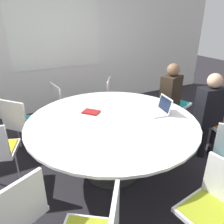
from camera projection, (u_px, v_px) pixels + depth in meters
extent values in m
plane|color=black|center=(112.00, 169.00, 2.98)|extent=(16.00, 16.00, 0.00)
cube|color=silver|center=(57.00, 45.00, 4.41)|extent=(8.00, 0.06, 2.70)
cube|color=white|center=(56.00, 35.00, 4.29)|extent=(1.80, 0.01, 1.30)
cylinder|color=#333333|center=(112.00, 169.00, 2.97)|extent=(0.75, 0.75, 0.02)
cylinder|color=#333333|center=(112.00, 146.00, 2.82)|extent=(0.16, 0.16, 0.71)
cylinder|color=white|center=(112.00, 121.00, 2.67)|extent=(2.07, 2.07, 0.03)
cube|color=silver|center=(219.00, 123.00, 3.25)|extent=(0.51, 0.49, 0.04)
cube|color=#E04C1E|center=(220.00, 121.00, 3.24)|extent=(0.44, 0.43, 0.01)
cube|color=silver|center=(213.00, 105.00, 3.33)|extent=(0.42, 0.10, 0.40)
cylinder|color=silver|center=(207.00, 138.00, 3.30)|extent=(0.02, 0.02, 0.43)
cube|color=silver|center=(176.00, 104.00, 3.91)|extent=(0.56, 0.55, 0.04)
cube|color=teal|center=(176.00, 103.00, 3.90)|extent=(0.49, 0.48, 0.01)
cube|color=silver|center=(167.00, 90.00, 3.94)|extent=(0.40, 0.17, 0.40)
cylinder|color=silver|center=(179.00, 113.00, 4.13)|extent=(0.02, 0.02, 0.43)
cylinder|color=silver|center=(169.00, 119.00, 3.89)|extent=(0.02, 0.02, 0.43)
cube|color=silver|center=(119.00, 101.00, 4.04)|extent=(0.59, 0.60, 0.04)
cube|color=#E04C1E|center=(119.00, 100.00, 4.03)|extent=(0.52, 0.53, 0.01)
cube|color=silver|center=(109.00, 90.00, 3.97)|extent=(0.25, 0.37, 0.40)
cylinder|color=silver|center=(120.00, 109.00, 4.30)|extent=(0.02, 0.02, 0.43)
cylinder|color=silver|center=(119.00, 117.00, 3.97)|extent=(0.02, 0.02, 0.43)
cube|color=silver|center=(68.00, 106.00, 3.83)|extent=(0.47, 0.49, 0.04)
cube|color=#E04C1E|center=(68.00, 105.00, 3.82)|extent=(0.41, 0.43, 0.01)
cube|color=silver|center=(56.00, 97.00, 3.64)|extent=(0.08, 0.42, 0.40)
cylinder|color=silver|center=(65.00, 115.00, 4.06)|extent=(0.02, 0.02, 0.43)
cylinder|color=silver|center=(73.00, 122.00, 3.79)|extent=(0.02, 0.02, 0.43)
cube|color=silver|center=(26.00, 123.00, 3.24)|extent=(0.61, 0.61, 0.04)
cube|color=teal|center=(25.00, 122.00, 3.23)|extent=(0.53, 0.53, 0.01)
cube|color=silver|center=(13.00, 115.00, 2.99)|extent=(0.30, 0.33, 0.40)
cylinder|color=silver|center=(19.00, 135.00, 3.40)|extent=(0.02, 0.02, 0.43)
cylinder|color=silver|center=(38.00, 139.00, 3.28)|extent=(0.02, 0.02, 0.43)
cylinder|color=silver|center=(17.00, 165.00, 2.72)|extent=(0.02, 0.02, 0.43)
cube|color=silver|center=(11.00, 213.00, 1.78)|extent=(0.58, 0.57, 0.04)
cube|color=#4C5156|center=(10.00, 211.00, 1.77)|extent=(0.51, 0.50, 0.01)
cube|color=silver|center=(20.00, 204.00, 1.59)|extent=(0.39, 0.21, 0.40)
cylinder|color=silver|center=(34.00, 218.00, 2.01)|extent=(0.02, 0.02, 0.43)
cube|color=silver|center=(210.00, 216.00, 1.76)|extent=(0.48, 0.49, 0.04)
cube|color=olive|center=(210.00, 213.00, 1.75)|extent=(0.42, 0.43, 0.01)
cylinder|color=silver|center=(187.00, 220.00, 1.99)|extent=(0.02, 0.02, 0.43)
cylinder|color=silver|center=(210.00, 183.00, 2.43)|extent=(0.02, 0.02, 0.43)
cylinder|color=black|center=(213.00, 140.00, 3.21)|extent=(0.10, 0.10, 0.47)
cylinder|color=black|center=(203.00, 142.00, 3.16)|extent=(0.10, 0.10, 0.47)
cube|color=black|center=(210.00, 107.00, 3.06)|extent=(0.39, 0.28, 0.55)
sphere|color=tan|center=(215.00, 81.00, 2.91)|extent=(0.20, 0.20, 0.20)
cylinder|color=#2D2319|center=(175.00, 120.00, 3.84)|extent=(0.10, 0.10, 0.47)
cylinder|color=#2D2319|center=(170.00, 123.00, 3.72)|extent=(0.10, 0.10, 0.47)
cube|color=#2D2319|center=(171.00, 92.00, 3.63)|extent=(0.41, 0.33, 0.55)
sphere|color=brown|center=(173.00, 70.00, 3.48)|extent=(0.20, 0.20, 0.20)
cube|color=silver|center=(157.00, 113.00, 2.83)|extent=(0.27, 0.32, 0.02)
cube|color=silver|center=(165.00, 104.00, 2.81)|extent=(0.10, 0.29, 0.20)
cube|color=black|center=(165.00, 104.00, 2.81)|extent=(0.08, 0.26, 0.17)
cube|color=maroon|center=(91.00, 112.00, 2.84)|extent=(0.25, 0.26, 0.02)
cube|color=#513319|center=(39.00, 129.00, 3.74)|extent=(0.36, 0.16, 0.28)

